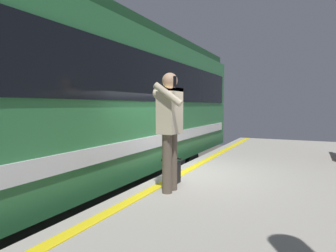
# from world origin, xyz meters

# --- Properties ---
(ground_plane) EXTENTS (23.50, 23.50, 0.00)m
(ground_plane) POSITION_xyz_m (0.00, 0.00, 0.00)
(ground_plane) COLOR #4C4742
(platform) EXTENTS (13.12, 4.70, 1.05)m
(platform) POSITION_xyz_m (0.00, 2.35, 0.53)
(platform) COLOR #9E998E
(platform) RESTS_ON ground
(safety_line) EXTENTS (12.86, 0.16, 0.01)m
(safety_line) POSITION_xyz_m (0.00, 0.30, 1.06)
(safety_line) COLOR yellow
(safety_line) RESTS_ON platform
(track_rail_near) EXTENTS (17.06, 0.08, 0.16)m
(track_rail_near) POSITION_xyz_m (0.00, -1.12, 0.08)
(track_rail_near) COLOR slate
(track_rail_near) RESTS_ON ground
(track_rail_far) EXTENTS (17.06, 0.08, 0.16)m
(track_rail_far) POSITION_xyz_m (0.00, -2.55, 0.08)
(track_rail_far) COLOR slate
(track_rail_far) RESTS_ON ground
(train_carriage) EXTENTS (13.50, 2.90, 3.79)m
(train_carriage) POSITION_xyz_m (1.19, -1.83, 2.43)
(train_carriage) COLOR #2D723F
(train_carriage) RESTS_ON ground
(passenger) EXTENTS (0.57, 0.55, 1.69)m
(passenger) POSITION_xyz_m (1.01, 0.56, 2.05)
(passenger) COLOR brown
(passenger) RESTS_ON platform
(handbag) EXTENTS (0.38, 0.34, 0.39)m
(handbag) POSITION_xyz_m (0.66, 0.44, 1.24)
(handbag) COLOR black
(handbag) RESTS_ON platform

